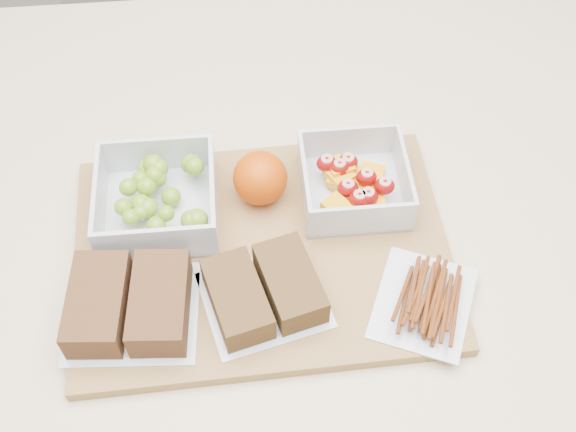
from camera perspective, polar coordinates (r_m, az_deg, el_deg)
name	(u,v)px	position (r m, az deg, el deg)	size (l,w,h in m)	color
counter	(285,386)	(1.24, -0.25, -13.31)	(1.20, 0.90, 0.90)	beige
cutting_board	(262,252)	(0.82, -2.05, -2.89)	(0.42, 0.30, 0.02)	olive
grape_container	(159,198)	(0.84, -10.15, 1.40)	(0.13, 0.13, 0.06)	silver
fruit_container	(354,183)	(0.84, 5.22, 2.58)	(0.12, 0.12, 0.05)	silver
orange	(260,178)	(0.83, -2.22, 3.00)	(0.06, 0.06, 0.06)	#C64404
sandwich_bag_left	(129,304)	(0.77, -12.42, -6.80)	(0.15, 0.13, 0.04)	silver
sandwich_bag_center	(264,291)	(0.76, -1.91, -5.98)	(0.15, 0.14, 0.04)	silver
pretzel_bag	(425,297)	(0.78, 10.76, -6.34)	(0.14, 0.15, 0.03)	silver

